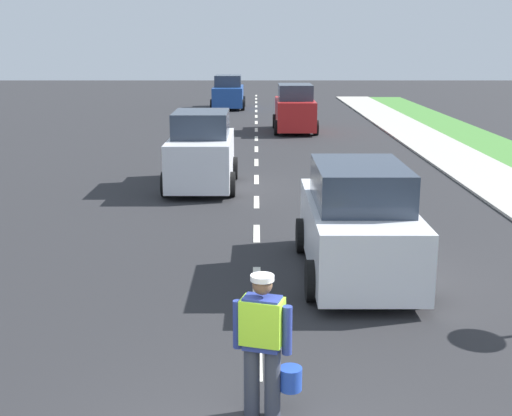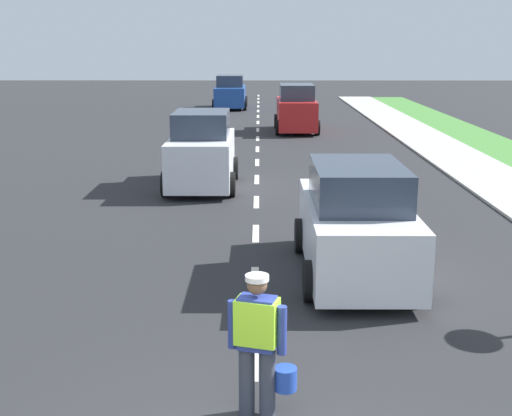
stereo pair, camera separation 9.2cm
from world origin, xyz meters
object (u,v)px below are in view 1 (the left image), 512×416
object	(u,v)px
car_oncoming_third	(227,93)
car_outgoing_ahead	(356,224)
road_worker	(263,339)
car_outgoing_far	(293,110)
car_oncoming_lead	(200,153)

from	to	relation	value
car_oncoming_third	car_outgoing_ahead	world-z (taller)	car_oncoming_third
road_worker	car_outgoing_far	size ratio (longest dim) A/B	0.41
car_oncoming_third	car_outgoing_ahead	distance (m)	31.59
car_outgoing_ahead	car_oncoming_lead	distance (m)	8.29
car_outgoing_ahead	car_oncoming_third	bearing A→B (deg)	96.45
road_worker	car_outgoing_far	bearing A→B (deg)	86.06
road_worker	car_outgoing_ahead	distance (m)	5.10
car_outgoing_far	car_outgoing_ahead	distance (m)	20.04
car_outgoing_ahead	road_worker	bearing A→B (deg)	-109.68
road_worker	car_outgoing_ahead	size ratio (longest dim) A/B	0.39
car_outgoing_far	car_outgoing_ahead	world-z (taller)	car_outgoing_far
car_oncoming_lead	car_outgoing_ahead	bearing A→B (deg)	-66.00
car_oncoming_third	car_oncoming_lead	xyz separation A→B (m)	(0.18, -23.82, 0.05)
car_outgoing_far	car_outgoing_ahead	size ratio (longest dim) A/B	0.95
car_oncoming_third	car_oncoming_lead	distance (m)	23.82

